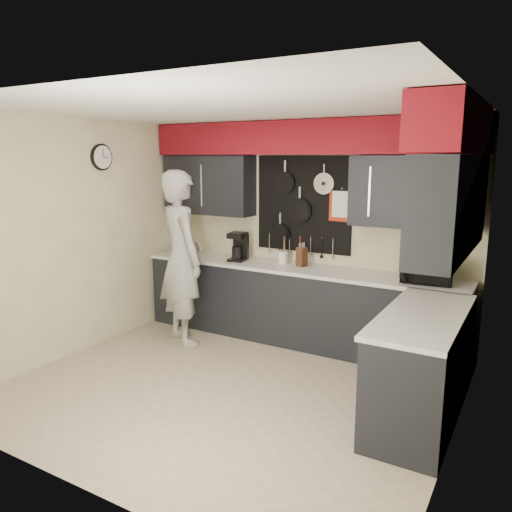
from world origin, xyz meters
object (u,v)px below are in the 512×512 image
Objects in this scene: coffee_maker at (239,246)px; person at (182,258)px; microwave at (427,269)px; utensil_crock at (283,257)px; knife_block at (302,257)px.

person is at bearing -130.02° from coffee_maker.
microwave is at bearing -9.90° from coffee_maker.
microwave is 0.25× the size of person.
microwave reaches higher than utensil_crock.
utensil_crock is at bearing -110.46° from person.
utensil_crock is (-0.27, 0.04, -0.04)m from knife_block.
microwave reaches higher than knife_block.
person is (-0.37, -0.66, -0.08)m from coffee_maker.
microwave is 1.44m from knife_block.
person reaches higher than utensil_crock.
knife_block is at bearing 170.32° from microwave.
coffee_maker reaches higher than utensil_crock.
coffee_maker is 0.76m from person.
coffee_maker is at bearing -156.88° from knife_block.
microwave is at bearing -3.45° from utensil_crock.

